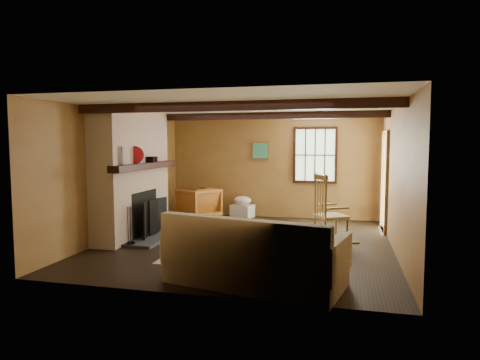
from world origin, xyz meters
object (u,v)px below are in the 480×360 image
(rocking_chair, at_px, (329,214))
(armchair, at_px, (198,204))
(fireplace, at_px, (133,179))
(laundry_basket, at_px, (242,211))
(sofa, at_px, (254,260))

(rocking_chair, xyz_separation_m, armchair, (-3.04, 1.65, -0.15))
(armchair, bearing_deg, fireplace, 16.17)
(rocking_chair, xyz_separation_m, laundry_basket, (-2.12, 2.19, -0.37))
(laundry_basket, bearing_deg, fireplace, -121.16)
(fireplace, distance_m, sofa, 3.68)
(fireplace, height_order, rocking_chair, fireplace)
(rocking_chair, height_order, laundry_basket, rocking_chair)
(sofa, height_order, laundry_basket, sofa)
(sofa, xyz_separation_m, laundry_basket, (-1.29, 4.76, -0.17))
(sofa, xyz_separation_m, armchair, (-2.22, 4.22, 0.05))
(laundry_basket, height_order, armchair, armchair)
(fireplace, relative_size, sofa, 1.01)
(sofa, distance_m, armchair, 4.76)
(laundry_basket, bearing_deg, rocking_chair, -45.97)
(fireplace, height_order, laundry_basket, fireplace)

